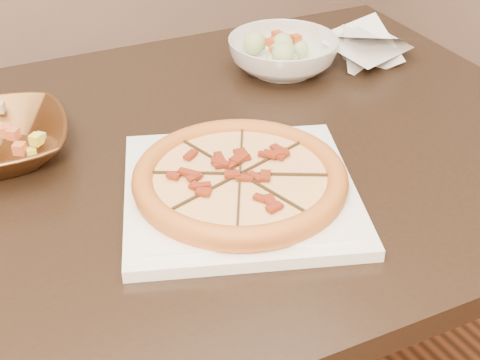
{
  "coord_description": "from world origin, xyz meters",
  "views": [
    {
      "loc": [
        -0.35,
        -0.8,
        1.32
      ],
      "look_at": [
        0.04,
        -0.11,
        0.78
      ],
      "focal_mm": 50.0,
      "sensor_mm": 36.0,
      "label": 1
    }
  ],
  "objects": [
    {
      "name": "pizza",
      "position": [
        0.04,
        -0.11,
        0.78
      ],
      "size": [
        0.31,
        0.31,
        0.03
      ],
      "color": "#C06C2E",
      "rests_on": "plate"
    },
    {
      "name": "cling_film",
      "position": [
        0.51,
        0.2,
        0.78
      ],
      "size": [
        0.17,
        0.15,
        0.05
      ],
      "primitive_type": null,
      "rotation": [
        0.0,
        0.0,
        0.18
      ],
      "color": "silver",
      "rests_on": "dining_table"
    },
    {
      "name": "plate",
      "position": [
        0.04,
        -0.11,
        0.76
      ],
      "size": [
        0.43,
        0.43,
        0.02
      ],
      "color": "white",
      "rests_on": "dining_table"
    },
    {
      "name": "dining_table",
      "position": [
        -0.03,
        0.05,
        0.65
      ],
      "size": [
        1.51,
        1.04,
        0.75
      ],
      "color": "black",
      "rests_on": "floor"
    },
    {
      "name": "salad_bowl",
      "position": [
        0.33,
        0.23,
        0.78
      ],
      "size": [
        0.25,
        0.25,
        0.07
      ],
      "primitive_type": "imported",
      "rotation": [
        0.0,
        0.0,
        -0.19
      ],
      "color": "silver",
      "rests_on": "dining_table"
    },
    {
      "name": "salad",
      "position": [
        0.33,
        0.23,
        0.84
      ],
      "size": [
        0.09,
        0.12,
        0.04
      ],
      "color": "#BCE195",
      "rests_on": "salad_bowl"
    }
  ]
}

